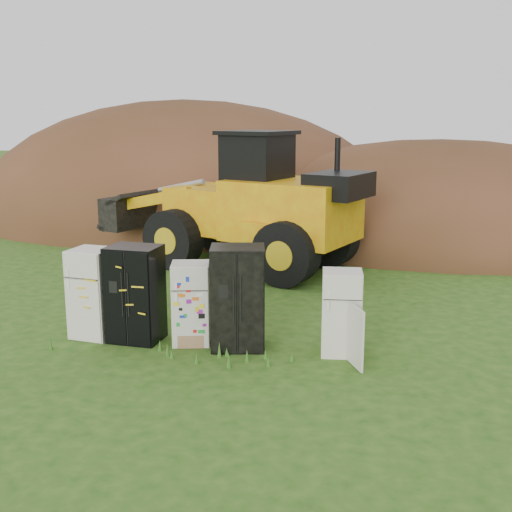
{
  "coord_description": "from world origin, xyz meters",
  "views": [
    {
      "loc": [
        3.05,
        -11.26,
        4.32
      ],
      "look_at": [
        0.39,
        2.0,
        1.32
      ],
      "focal_mm": 45.0,
      "sensor_mm": 36.0,
      "label": 1
    }
  ],
  "objects_px": {
    "wheel_loader": "(229,199)",
    "fridge_sticker": "(191,303)",
    "fridge_black_side": "(135,294)",
    "fridge_open_door": "(341,313)",
    "fridge_leftmost": "(94,293)",
    "fridge_dark_mid": "(238,298)"
  },
  "relations": [
    {
      "from": "wheel_loader",
      "to": "fridge_sticker",
      "type": "bearing_deg",
      "value": -62.12
    },
    {
      "from": "fridge_sticker",
      "to": "wheel_loader",
      "type": "distance_m",
      "value": 6.78
    },
    {
      "from": "fridge_sticker",
      "to": "fridge_black_side",
      "type": "bearing_deg",
      "value": 168.48
    },
    {
      "from": "fridge_open_door",
      "to": "wheel_loader",
      "type": "height_order",
      "value": "wheel_loader"
    },
    {
      "from": "fridge_sticker",
      "to": "wheel_loader",
      "type": "height_order",
      "value": "wheel_loader"
    },
    {
      "from": "fridge_leftmost",
      "to": "fridge_open_door",
      "type": "xyz_separation_m",
      "value": [
        4.85,
        -0.01,
        -0.1
      ]
    },
    {
      "from": "fridge_black_side",
      "to": "wheel_loader",
      "type": "distance_m",
      "value": 6.75
    },
    {
      "from": "fridge_sticker",
      "to": "fridge_leftmost",
      "type": "bearing_deg",
      "value": 165.84
    },
    {
      "from": "wheel_loader",
      "to": "fridge_leftmost",
      "type": "bearing_deg",
      "value": -79.25
    },
    {
      "from": "fridge_leftmost",
      "to": "fridge_sticker",
      "type": "height_order",
      "value": "fridge_leftmost"
    },
    {
      "from": "fridge_black_side",
      "to": "fridge_open_door",
      "type": "xyz_separation_m",
      "value": [
        3.96,
        0.04,
        -0.15
      ]
    },
    {
      "from": "fridge_leftmost",
      "to": "wheel_loader",
      "type": "bearing_deg",
      "value": 87.42
    },
    {
      "from": "fridge_open_door",
      "to": "wheel_loader",
      "type": "relative_size",
      "value": 0.2
    },
    {
      "from": "fridge_open_door",
      "to": "wheel_loader",
      "type": "distance_m",
      "value": 7.69
    },
    {
      "from": "fridge_dark_mid",
      "to": "fridge_leftmost",
      "type": "bearing_deg",
      "value": 167.39
    },
    {
      "from": "fridge_black_side",
      "to": "fridge_sticker",
      "type": "height_order",
      "value": "fridge_black_side"
    },
    {
      "from": "fridge_black_side",
      "to": "wheel_loader",
      "type": "xyz_separation_m",
      "value": [
        0.24,
        6.67,
        1.0
      ]
    },
    {
      "from": "fridge_black_side",
      "to": "fridge_sticker",
      "type": "distance_m",
      "value": 1.11
    },
    {
      "from": "fridge_sticker",
      "to": "fridge_dark_mid",
      "type": "bearing_deg",
      "value": -16.71
    },
    {
      "from": "fridge_black_side",
      "to": "wheel_loader",
      "type": "relative_size",
      "value": 0.23
    },
    {
      "from": "fridge_leftmost",
      "to": "fridge_black_side",
      "type": "xyz_separation_m",
      "value": [
        0.89,
        -0.05,
        0.05
      ]
    },
    {
      "from": "fridge_black_side",
      "to": "wheel_loader",
      "type": "height_order",
      "value": "wheel_loader"
    }
  ]
}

